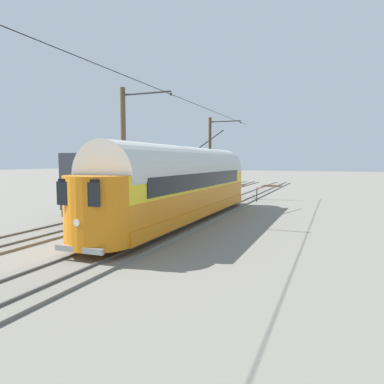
{
  "coord_description": "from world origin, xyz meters",
  "views": [
    {
      "loc": [
        -10.39,
        18.32,
        3.5
      ],
      "look_at": [
        -3.47,
        0.9,
        1.87
      ],
      "focal_mm": 33.74,
      "sensor_mm": 36.0,
      "label": 1
    }
  ],
  "objects_px": {
    "catenary_pole_foreground": "(211,157)",
    "catenary_pole_mid_near": "(125,154)",
    "vintage_streetcar": "(184,183)",
    "boxcar_adjacent": "(137,180)",
    "switch_stand": "(257,194)"
  },
  "relations": [
    {
      "from": "catenary_pole_mid_near",
      "to": "boxcar_adjacent",
      "type": "bearing_deg",
      "value": -66.37
    },
    {
      "from": "vintage_streetcar",
      "to": "switch_stand",
      "type": "xyz_separation_m",
      "value": [
        -1.74,
        -11.66,
        -1.57
      ]
    },
    {
      "from": "boxcar_adjacent",
      "to": "catenary_pole_mid_near",
      "type": "distance_m",
      "value": 5.75
    },
    {
      "from": "boxcar_adjacent",
      "to": "catenary_pole_mid_near",
      "type": "height_order",
      "value": "catenary_pole_mid_near"
    },
    {
      "from": "catenary_pole_mid_near",
      "to": "switch_stand",
      "type": "distance_m",
      "value": 14.51
    },
    {
      "from": "switch_stand",
      "to": "catenary_pole_mid_near",
      "type": "bearing_deg",
      "value": 71.39
    },
    {
      "from": "boxcar_adjacent",
      "to": "catenary_pole_foreground",
      "type": "height_order",
      "value": "catenary_pole_foreground"
    },
    {
      "from": "catenary_pole_mid_near",
      "to": "vintage_streetcar",
      "type": "bearing_deg",
      "value": -147.77
    },
    {
      "from": "vintage_streetcar",
      "to": "catenary_pole_mid_near",
      "type": "distance_m",
      "value": 3.66
    },
    {
      "from": "boxcar_adjacent",
      "to": "catenary_pole_foreground",
      "type": "relative_size",
      "value": 1.63
    },
    {
      "from": "catenary_pole_mid_near",
      "to": "switch_stand",
      "type": "xyz_separation_m",
      "value": [
        -4.52,
        -13.41,
        -3.19
      ]
    },
    {
      "from": "vintage_streetcar",
      "to": "boxcar_adjacent",
      "type": "xyz_separation_m",
      "value": [
        4.97,
        -3.28,
        -0.1
      ]
    },
    {
      "from": "switch_stand",
      "to": "vintage_streetcar",
      "type": "bearing_deg",
      "value": 81.51
    },
    {
      "from": "catenary_pole_foreground",
      "to": "catenary_pole_mid_near",
      "type": "height_order",
      "value": "same"
    },
    {
      "from": "vintage_streetcar",
      "to": "catenary_pole_foreground",
      "type": "xyz_separation_m",
      "value": [
        2.77,
        -12.79,
        1.62
      ]
    }
  ]
}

